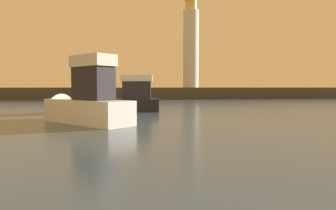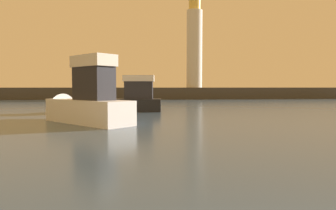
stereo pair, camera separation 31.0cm
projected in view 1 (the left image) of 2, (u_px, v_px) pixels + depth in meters
The scene contains 5 objects.
ground_plane at pixel (166, 110), 31.92m from camera, with size 220.00×220.00×0.00m, color #384C60.
breakwater at pixel (149, 93), 61.07m from camera, with size 82.25×4.33×2.34m, color #423F3D.
lighthouse at pixel (191, 43), 61.48m from camera, with size 3.17×3.17×19.12m.
motorboat_1 at pixel (82, 102), 20.74m from camera, with size 7.68×8.07×4.73m.
motorboat_2 at pixel (117, 100), 30.14m from camera, with size 8.65×3.16×4.10m.
Camera 1 is at (-3.59, -2.15, 2.44)m, focal length 32.15 mm.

